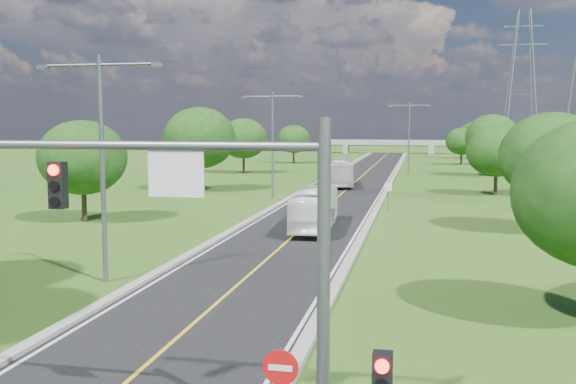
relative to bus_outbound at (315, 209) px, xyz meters
name	(u,v)px	position (x,y,z in m)	size (l,w,h in m)	color
ground	(352,185)	(-0.87, 32.09, -1.41)	(260.00, 260.00, 0.00)	#275016
road	(357,180)	(-0.87, 38.09, -1.38)	(8.00, 150.00, 0.06)	black
curb_left	(324,179)	(-5.12, 38.09, -1.30)	(0.50, 150.00, 0.22)	gray
curb_right	(392,180)	(3.38, 38.09, -1.30)	(0.50, 150.00, 0.22)	gray
signal_mast	(225,226)	(2.81, -28.91, 3.50)	(8.54, 0.33, 7.20)	slate
do_not_enter_right	(281,383)	(4.13, -29.43, 0.36)	(0.76, 0.11, 2.50)	slate
speed_limit_sign	(388,192)	(4.33, 10.07, 0.19)	(0.55, 0.09, 2.40)	slate
overpass	(388,143)	(-0.87, 112.09, 1.00)	(30.00, 3.00, 3.20)	gray
streetlight_near_left	(102,149)	(-6.87, -15.91, 4.53)	(5.90, 0.25, 10.00)	slate
streetlight_mid_left	(273,136)	(-6.87, 17.09, 4.53)	(5.90, 0.25, 10.00)	slate
streetlight_far_right	(409,132)	(5.13, 50.09, 4.53)	(5.90, 0.25, 10.00)	slate
power_tower_far	(521,87)	(25.13, 87.09, 12.60)	(9.00, 6.40, 28.00)	slate
tree_lb	(83,158)	(-16.87, 0.09, 3.23)	(6.30, 6.30, 7.33)	black
tree_lc	(200,138)	(-15.87, 22.09, 4.17)	(7.56, 7.56, 8.79)	black
tree_ld	(243,139)	(-17.87, 46.09, 3.54)	(6.72, 6.72, 7.82)	black
tree_le	(294,139)	(-15.37, 70.09, 2.92)	(5.88, 5.88, 6.84)	black
tree_rb	(552,157)	(15.13, 2.09, 3.54)	(6.72, 6.72, 7.82)	black
tree_rc	(497,152)	(14.13, 24.09, 2.92)	(5.88, 5.88, 6.84)	black
tree_rd	(492,137)	(16.13, 48.09, 3.85)	(7.14, 7.14, 8.30)	black
tree_re	(462,141)	(13.63, 72.09, 2.61)	(5.46, 5.46, 6.35)	black
tree_rf	(474,136)	(17.13, 92.09, 3.23)	(6.30, 6.30, 7.33)	black
bus_outbound	(315,209)	(0.00, 0.00, 0.00)	(2.27, 9.70, 2.70)	white
bus_inbound	(339,172)	(-2.20, 30.25, 0.17)	(2.55, 10.91, 3.04)	silver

